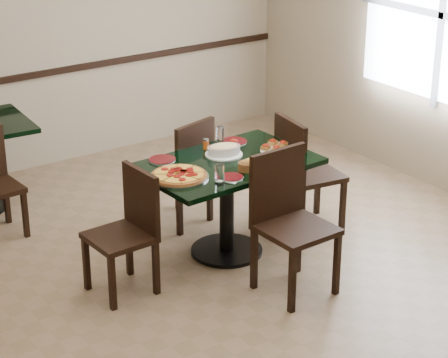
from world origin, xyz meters
TOP-DOWN VIEW (x-y plane):
  - floor at (0.00, 0.00)m, footprint 5.50×5.50m
  - room_shell at (1.02, 1.73)m, footprint 5.50×5.50m
  - main_table at (0.21, 0.24)m, footprint 1.32×0.88m
  - chair_far at (0.23, 0.85)m, footprint 0.51×0.51m
  - chair_near at (0.25, -0.42)m, footprint 0.48×0.48m
  - chair_right at (0.94, 0.25)m, footprint 0.50×0.50m
  - chair_left at (-0.66, 0.18)m, footprint 0.43×0.43m
  - pepperoni_pizza at (-0.25, 0.19)m, footprint 0.42×0.42m
  - lasagna_casserole at (0.26, 0.36)m, footprint 0.29×0.28m
  - bread_basket at (0.26, 0.01)m, footprint 0.22×0.18m
  - bruschetta_platter at (0.65, 0.24)m, footprint 0.34×0.29m
  - side_plate_near at (0.05, -0.04)m, footprint 0.17×0.17m
  - side_plate_far_r at (0.48, 0.54)m, footprint 0.21×0.21m
  - side_plate_far_l at (-0.18, 0.53)m, footprint 0.20×0.20m
  - napkin_setting at (0.04, -0.04)m, footprint 0.19×0.19m
  - water_glass_a at (0.38, 0.59)m, footprint 0.06×0.06m
  - water_glass_b at (-0.08, -0.07)m, footprint 0.07×0.07m
  - pepper_shaker at (0.23, 0.55)m, footprint 0.05×0.05m

SIDE VIEW (x-z plane):
  - floor at x=0.00m, z-range 0.00..0.00m
  - chair_left at x=-0.66m, z-range 0.05..0.94m
  - chair_far at x=0.23m, z-range 0.05..0.96m
  - chair_right at x=0.94m, z-range 0.06..1.01m
  - chair_near at x=0.25m, z-range 0.07..1.07m
  - main_table at x=0.21m, z-range 0.19..0.94m
  - napkin_setting at x=0.04m, z-range 0.75..0.76m
  - side_plate_near at x=0.05m, z-range 0.75..0.77m
  - side_plate_far_l at x=-0.18m, z-range 0.75..0.77m
  - side_plate_far_r at x=0.48m, z-range 0.74..0.77m
  - pepperoni_pizza at x=-0.25m, z-range 0.75..0.79m
  - bruschetta_platter at x=0.65m, z-range 0.75..0.80m
  - bread_basket at x=0.26m, z-range 0.74..0.83m
  - pepper_shaker at x=0.23m, z-range 0.75..0.83m
  - lasagna_casserole at x=0.26m, z-range 0.75..0.84m
  - water_glass_a at x=0.38m, z-range 0.75..0.89m
  - water_glass_b at x=-0.08m, z-range 0.75..0.89m
  - room_shell at x=1.02m, z-range -1.58..3.92m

